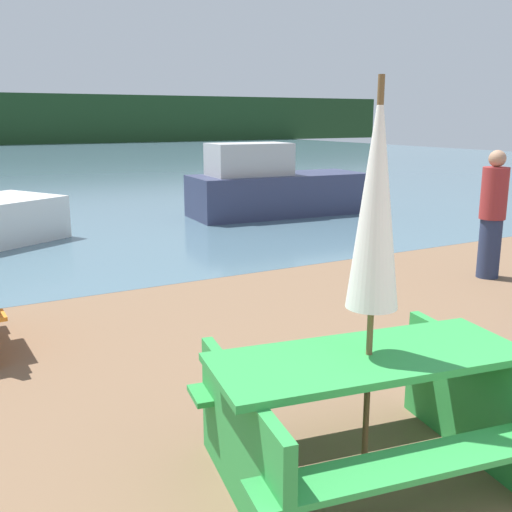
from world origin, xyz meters
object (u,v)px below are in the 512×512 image
at_px(boat, 273,188).
at_px(person, 492,215).
at_px(umbrella_white, 376,198).
at_px(picnic_table_green, 367,405).

distance_m(boat, person, 6.02).
xyz_separation_m(umbrella_white, person, (4.45, 2.86, -0.84)).
bearing_deg(person, picnic_table_green, -147.30).
bearing_deg(picnic_table_green, umbrella_white, 180.00).
bearing_deg(umbrella_white, picnic_table_green, 0.00).
xyz_separation_m(picnic_table_green, umbrella_white, (-0.00, 0.00, 1.22)).
xyz_separation_m(boat, person, (-0.16, -6.02, 0.26)).
height_order(umbrella_white, person, umbrella_white).
relative_size(picnic_table_green, boat, 0.51).
bearing_deg(person, umbrella_white, -147.30).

